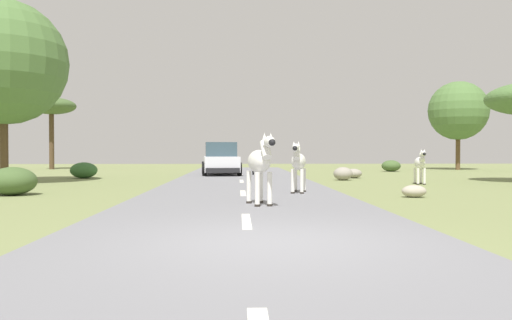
# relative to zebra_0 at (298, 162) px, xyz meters

# --- Properties ---
(ground_plane) EXTENTS (90.00, 90.00, 0.00)m
(ground_plane) POSITION_rel_zebra_0_xyz_m (-1.37, -8.04, -0.97)
(ground_plane) COLOR olive
(road) EXTENTS (6.00, 64.00, 0.05)m
(road) POSITION_rel_zebra_0_xyz_m (-1.67, -8.04, -0.95)
(road) COLOR slate
(road) RESTS_ON ground_plane
(lane_markings) EXTENTS (0.16, 56.00, 0.01)m
(lane_markings) POSITION_rel_zebra_0_xyz_m (-1.67, -9.04, -0.92)
(lane_markings) COLOR silver
(lane_markings) RESTS_ON road
(zebra_0) EXTENTS (0.66, 1.62, 1.55)m
(zebra_0) POSITION_rel_zebra_0_xyz_m (0.00, 0.00, 0.00)
(zebra_0) COLOR silver
(zebra_0) RESTS_ON road
(zebra_1) EXTENTS (0.53, 1.47, 1.39)m
(zebra_1) POSITION_rel_zebra_0_xyz_m (5.37, 4.43, -0.14)
(zebra_1) COLOR silver
(zebra_1) RESTS_ON ground_plane
(zebra_2) EXTENTS (0.72, 1.74, 1.67)m
(zebra_2) POSITION_rel_zebra_0_xyz_m (-1.30, -3.38, 0.07)
(zebra_2) COLOR silver
(zebra_2) RESTS_ON road
(car_0) EXTENTS (2.28, 4.46, 1.74)m
(car_0) POSITION_rel_zebra_0_xyz_m (-2.75, 12.08, -0.12)
(car_0) COLOR silver
(car_0) RESTS_ON road
(tree_1) EXTENTS (3.46, 3.46, 5.21)m
(tree_1) POSITION_rel_zebra_0_xyz_m (-15.36, 21.77, 3.55)
(tree_1) COLOR #4C3823
(tree_1) RESTS_ON ground_plane
(tree_2) EXTENTS (5.02, 5.02, 7.40)m
(tree_2) POSITION_rel_zebra_0_xyz_m (-11.26, 5.47, 3.91)
(tree_2) COLOR #4C3823
(tree_2) RESTS_ON ground_plane
(tree_5) EXTENTS (4.12, 4.12, 6.23)m
(tree_5) POSITION_rel_zebra_0_xyz_m (13.70, 19.66, 3.19)
(tree_5) COLOR brown
(tree_5) RESTS_ON ground_plane
(bush_0) EXTENTS (1.29, 1.16, 0.77)m
(bush_0) POSITION_rel_zebra_0_xyz_m (-9.29, 9.43, -0.59)
(bush_0) COLOR #386633
(bush_0) RESTS_ON ground_plane
(bush_1) EXTENTS (1.40, 1.26, 0.84)m
(bush_1) POSITION_rel_zebra_0_xyz_m (-8.52, 0.06, -0.55)
(bush_1) COLOR #425B2D
(bush_1) RESTS_ON ground_plane
(bush_2) EXTENTS (1.22, 1.10, 0.73)m
(bush_2) POSITION_rel_zebra_0_xyz_m (8.08, 16.90, -0.61)
(bush_2) COLOR #425B2D
(bush_2) RESTS_ON ground_plane
(rock_0) EXTENTS (0.84, 0.69, 0.46)m
(rock_0) POSITION_rel_zebra_0_xyz_m (3.80, 9.08, -0.74)
(rock_0) COLOR gray
(rock_0) RESTS_ON ground_plane
(rock_1) EXTENTS (0.70, 0.50, 0.35)m
(rock_1) POSITION_rel_zebra_0_xyz_m (3.17, -1.05, -0.80)
(rock_1) COLOR #A89E8C
(rock_1) RESTS_ON ground_plane
(rock_2) EXTENTS (0.86, 0.79, 0.60)m
(rock_2) POSITION_rel_zebra_0_xyz_m (2.92, 7.31, -0.68)
(rock_2) COLOR gray
(rock_2) RESTS_ON ground_plane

